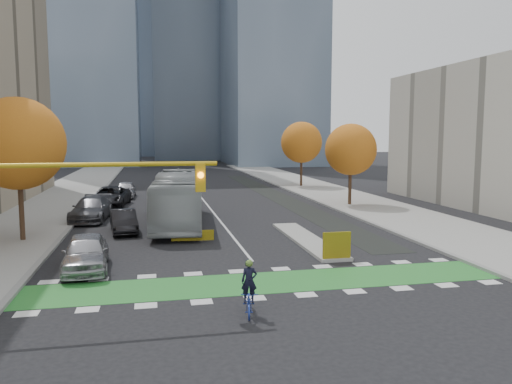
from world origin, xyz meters
name	(u,v)px	position (x,y,z in m)	size (l,w,h in m)	color
ground	(278,293)	(0.00, 0.00, 0.00)	(300.00, 300.00, 0.00)	black
sidewalk_west	(29,219)	(-13.50, 20.00, 0.07)	(7.00, 120.00, 0.15)	gray
sidewalk_east	(376,208)	(13.50, 20.00, 0.07)	(7.00, 120.00, 0.15)	gray
curb_west	(79,217)	(-10.00, 20.00, 0.07)	(0.30, 120.00, 0.16)	gray
curb_east	(336,209)	(10.00, 20.00, 0.07)	(0.30, 120.00, 0.16)	gray
bike_crossing	(269,282)	(0.00, 1.50, 0.01)	(20.00, 3.00, 0.01)	#297E2F
centre_line	(193,187)	(0.00, 40.00, 0.01)	(0.15, 70.00, 0.01)	silver
bike_lane_paint	(277,196)	(7.50, 30.00, 0.01)	(2.50, 50.00, 0.01)	black
median_island	(307,240)	(4.00, 9.00, 0.08)	(1.60, 10.00, 0.16)	gray
hazard_board	(337,245)	(4.00, 4.20, 0.80)	(1.40, 0.12, 1.30)	yellow
tower_ne	(271,18)	(20.00, 85.00, 30.00)	(18.00, 24.00, 60.00)	#47566B
tower_far	(151,22)	(-4.00, 140.00, 40.00)	(26.00, 26.00, 80.00)	#47566B
tree_west	(18,144)	(-12.00, 12.00, 5.62)	(5.20, 5.20, 8.22)	#332114
tree_east_near	(351,150)	(12.00, 22.00, 4.86)	(4.40, 4.40, 7.08)	#332114
tree_east_far	(301,142)	(12.50, 38.00, 5.24)	(4.80, 4.80, 7.65)	#332114
traffic_signal_west	(54,197)	(-7.93, -0.51, 4.03)	(8.53, 0.56, 5.20)	#BF9914
cyclist	(249,296)	(-1.53, -2.01, 0.64)	(0.86, 1.74, 1.92)	navy
bus	(178,199)	(-3.00, 15.89, 1.79)	(3.01, 12.85, 3.58)	#A0A6A7
parked_car_a	(86,253)	(-7.69, 5.00, 0.82)	(1.94, 4.82, 1.64)	#9B9BA0
parked_car_b	(124,221)	(-6.50, 13.80, 0.71)	(1.50, 4.31, 1.42)	black
parked_car_c	(91,209)	(-9.00, 18.80, 0.84)	(2.34, 5.76, 1.67)	#4D4D52
parked_car_d	(110,197)	(-8.27, 25.78, 0.85)	(2.82, 6.12, 1.70)	black
parked_car_e	(125,189)	(-7.27, 32.00, 0.79)	(1.86, 4.63, 1.58)	#A2A1A7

